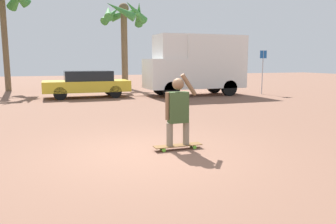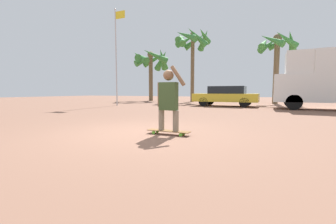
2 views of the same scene
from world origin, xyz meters
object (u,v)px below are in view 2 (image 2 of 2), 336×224
at_px(skateboard, 168,131).
at_px(camper_van, 331,78).
at_px(flagpole, 117,52).
at_px(person_skateboarder, 168,97).
at_px(parked_car_yellow, 226,96).
at_px(palm_tree_near_van, 277,47).
at_px(palm_tree_center_background, 192,41).
at_px(palm_tree_far_left, 151,60).

xyz_separation_m(skateboard, camper_van, (5.19, 10.39, 1.70)).
bearing_deg(flagpole, person_skateboarder, -46.79).
relative_size(parked_car_yellow, palm_tree_near_van, 0.73).
xyz_separation_m(palm_tree_near_van, flagpole, (-10.54, -7.98, -0.89)).
bearing_deg(skateboard, flagpole, 133.22).
xyz_separation_m(parked_car_yellow, palm_tree_near_van, (3.16, 5.29, 4.03)).
distance_m(person_skateboarder, palm_tree_center_background, 18.32).
bearing_deg(palm_tree_near_van, palm_tree_center_background, 178.39).
bearing_deg(palm_tree_near_van, parked_car_yellow, -120.85).
relative_size(palm_tree_near_van, flagpole, 0.86).
bearing_deg(flagpole, parked_car_yellow, 19.98).
xyz_separation_m(parked_car_yellow, palm_tree_far_left, (-9.32, 5.91, 3.79)).
xyz_separation_m(parked_car_yellow, flagpole, (-7.38, -2.68, 3.14)).
bearing_deg(palm_tree_center_background, flagpole, -109.53).
bearing_deg(palm_tree_far_left, palm_tree_center_background, -4.75).
bearing_deg(palm_tree_near_van, skateboard, -98.36).
bearing_deg(palm_tree_far_left, camper_van, -24.15).
bearing_deg(camper_van, palm_tree_far_left, 155.85).
bearing_deg(skateboard, palm_tree_center_background, 107.18).
relative_size(person_skateboarder, flagpole, 0.22).
relative_size(person_skateboarder, palm_tree_near_van, 0.26).
bearing_deg(palm_tree_far_left, skateboard, -59.76).
distance_m(palm_tree_far_left, flagpole, 8.83).
distance_m(palm_tree_center_background, palm_tree_far_left, 5.07).
height_order(person_skateboarder, flagpole, flagpole).
bearing_deg(palm_tree_near_van, camper_van, -66.14).
bearing_deg(parked_car_yellow, skateboard, -86.35).
distance_m(camper_van, palm_tree_near_van, 7.42).
bearing_deg(person_skateboarder, flagpole, 133.21).
xyz_separation_m(palm_tree_near_van, palm_tree_far_left, (-12.48, 0.62, -0.24)).
bearing_deg(palm_tree_center_background, person_skateboarder, -72.82).
height_order(camper_van, palm_tree_far_left, palm_tree_far_left).
height_order(person_skateboarder, palm_tree_far_left, palm_tree_far_left).
relative_size(palm_tree_center_background, palm_tree_far_left, 1.26).
xyz_separation_m(palm_tree_center_background, palm_tree_far_left, (-4.84, 0.40, -1.46)).
relative_size(skateboard, flagpole, 0.15).
relative_size(camper_van, palm_tree_far_left, 0.97).
bearing_deg(flagpole, palm_tree_far_left, 102.69).
bearing_deg(palm_tree_far_left, palm_tree_near_van, -2.83).
bearing_deg(person_skateboarder, palm_tree_far_left, 120.24).
height_order(camper_van, palm_tree_near_van, palm_tree_near_van).
bearing_deg(skateboard, palm_tree_far_left, 120.24).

